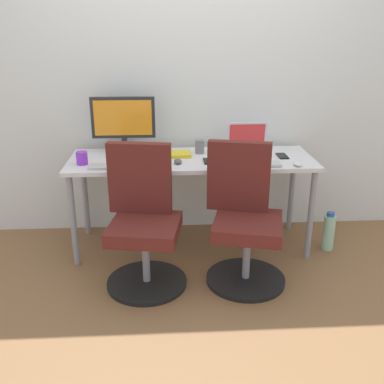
{
  "coord_description": "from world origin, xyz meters",
  "views": [
    {
      "loc": [
        -0.19,
        -3.2,
        1.66
      ],
      "look_at": [
        0.0,
        -0.05,
        0.47
      ],
      "focal_mm": 41.82,
      "sensor_mm": 36.0,
      "label": 1
    }
  ],
  "objects_px": {
    "office_chair_left": "(144,224)",
    "water_bottle_on_floor": "(329,232)",
    "open_laptop": "(248,146)",
    "office_chair_right": "(244,221)",
    "desktop_monitor": "(123,121)",
    "coffee_mug": "(82,158)"
  },
  "relations": [
    {
      "from": "office_chair_right",
      "to": "open_laptop",
      "type": "relative_size",
      "value": 3.03
    },
    {
      "from": "office_chair_right",
      "to": "desktop_monitor",
      "type": "relative_size",
      "value": 1.96
    },
    {
      "from": "water_bottle_on_floor",
      "to": "office_chair_right",
      "type": "bearing_deg",
      "value": -153.55
    },
    {
      "from": "water_bottle_on_floor",
      "to": "desktop_monitor",
      "type": "height_order",
      "value": "desktop_monitor"
    },
    {
      "from": "office_chair_left",
      "to": "open_laptop",
      "type": "height_order",
      "value": "open_laptop"
    },
    {
      "from": "office_chair_left",
      "to": "coffee_mug",
      "type": "distance_m",
      "value": 0.68
    },
    {
      "from": "water_bottle_on_floor",
      "to": "open_laptop",
      "type": "xyz_separation_m",
      "value": [
        -0.61,
        0.26,
        0.63
      ]
    },
    {
      "from": "water_bottle_on_floor",
      "to": "desktop_monitor",
      "type": "xyz_separation_m",
      "value": [
        -1.57,
        0.31,
        0.82
      ]
    },
    {
      "from": "office_chair_left",
      "to": "coffee_mug",
      "type": "bearing_deg",
      "value": 138.35
    },
    {
      "from": "office_chair_left",
      "to": "water_bottle_on_floor",
      "type": "distance_m",
      "value": 1.48
    },
    {
      "from": "office_chair_left",
      "to": "desktop_monitor",
      "type": "relative_size",
      "value": 1.96
    },
    {
      "from": "office_chair_left",
      "to": "water_bottle_on_floor",
      "type": "bearing_deg",
      "value": 14.56
    },
    {
      "from": "water_bottle_on_floor",
      "to": "open_laptop",
      "type": "distance_m",
      "value": 0.92
    },
    {
      "from": "water_bottle_on_floor",
      "to": "coffee_mug",
      "type": "xyz_separation_m",
      "value": [
        -1.85,
        0.02,
        0.62
      ]
    },
    {
      "from": "desktop_monitor",
      "to": "office_chair_right",
      "type": "bearing_deg",
      "value": -39.01
    },
    {
      "from": "office_chair_right",
      "to": "desktop_monitor",
      "type": "xyz_separation_m",
      "value": [
        -0.83,
        0.67,
        0.55
      ]
    },
    {
      "from": "water_bottle_on_floor",
      "to": "open_laptop",
      "type": "bearing_deg",
      "value": 156.78
    },
    {
      "from": "desktop_monitor",
      "to": "open_laptop",
      "type": "relative_size",
      "value": 1.55
    },
    {
      "from": "office_chair_right",
      "to": "water_bottle_on_floor",
      "type": "distance_m",
      "value": 0.87
    },
    {
      "from": "desktop_monitor",
      "to": "coffee_mug",
      "type": "distance_m",
      "value": 0.45
    },
    {
      "from": "open_laptop",
      "to": "coffee_mug",
      "type": "distance_m",
      "value": 1.26
    },
    {
      "from": "office_chair_left",
      "to": "office_chair_right",
      "type": "height_order",
      "value": "same"
    }
  ]
}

